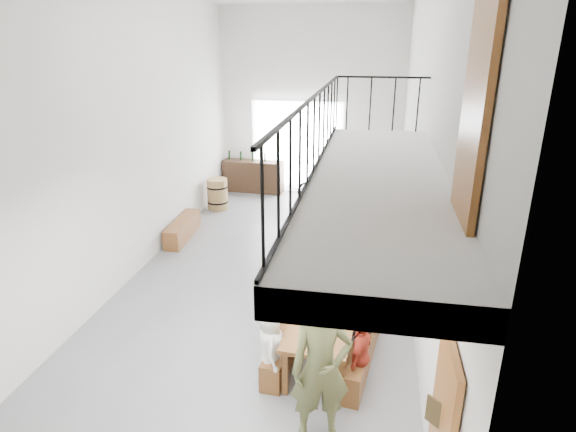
% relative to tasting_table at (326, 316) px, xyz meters
% --- Properties ---
extents(floor, '(12.00, 12.00, 0.00)m').
position_rel_tasting_table_xyz_m(floor, '(-1.39, 2.40, -0.71)').
color(floor, slate).
rests_on(floor, ground).
extents(room_walls, '(12.00, 12.00, 12.00)m').
position_rel_tasting_table_xyz_m(room_walls, '(-1.39, 2.40, 2.85)').
color(room_walls, white).
rests_on(room_walls, ground).
extents(gateway_portal, '(2.80, 0.08, 2.80)m').
position_rel_tasting_table_xyz_m(gateway_portal, '(-1.79, 8.34, 0.69)').
color(gateway_portal, white).
rests_on(gateway_portal, ground).
extents(right_wall_decor, '(0.07, 8.28, 5.07)m').
position_rel_tasting_table_xyz_m(right_wall_decor, '(1.31, 0.54, 1.04)').
color(right_wall_decor, brown).
rests_on(right_wall_decor, ground).
extents(balcony, '(1.52, 5.62, 4.00)m').
position_rel_tasting_table_xyz_m(balcony, '(0.59, -0.72, 2.26)').
color(balcony, white).
rests_on(balcony, ground).
extents(tasting_table, '(1.06, 2.25, 0.79)m').
position_rel_tasting_table_xyz_m(tasting_table, '(0.00, 0.00, 0.00)').
color(tasting_table, brown).
rests_on(tasting_table, ground).
extents(bench_inner, '(0.45, 1.84, 0.42)m').
position_rel_tasting_table_xyz_m(bench_inner, '(-0.57, -0.07, -0.50)').
color(bench_inner, brown).
rests_on(bench_inner, ground).
extents(bench_wall, '(0.53, 1.99, 0.45)m').
position_rel_tasting_table_xyz_m(bench_wall, '(0.57, -0.07, -0.48)').
color(bench_wall, brown).
rests_on(bench_wall, ground).
extents(tableware, '(0.47, 1.49, 0.35)m').
position_rel_tasting_table_xyz_m(tableware, '(0.08, 0.17, 0.23)').
color(tableware, black).
rests_on(tableware, tasting_table).
extents(side_bench, '(0.43, 1.68, 0.47)m').
position_rel_tasting_table_xyz_m(side_bench, '(-3.89, 4.02, -0.47)').
color(side_bench, brown).
rests_on(side_bench, ground).
extents(oak_barrel, '(0.59, 0.59, 0.87)m').
position_rel_tasting_table_xyz_m(oak_barrel, '(-3.73, 6.25, -0.27)').
color(oak_barrel, olive).
rests_on(oak_barrel, ground).
extents(serving_counter, '(1.89, 0.60, 0.99)m').
position_rel_tasting_table_xyz_m(serving_counter, '(-3.14, 8.05, -0.21)').
color(serving_counter, '#342312').
rests_on(serving_counter, ground).
extents(counter_bottles, '(1.62, 0.16, 0.28)m').
position_rel_tasting_table_xyz_m(counter_bottles, '(-3.14, 8.06, 0.42)').
color(counter_bottles, black).
rests_on(counter_bottles, serving_counter).
extents(guest_left_a, '(0.50, 0.65, 1.19)m').
position_rel_tasting_table_xyz_m(guest_left_a, '(-0.68, -0.73, -0.11)').
color(guest_left_a, white).
rests_on(guest_left_a, ground).
extents(guest_left_b, '(0.42, 0.52, 1.24)m').
position_rel_tasting_table_xyz_m(guest_left_b, '(-0.78, -0.20, -0.09)').
color(guest_left_b, '#236C76').
rests_on(guest_left_b, ground).
extents(guest_left_c, '(0.55, 0.63, 1.11)m').
position_rel_tasting_table_xyz_m(guest_left_c, '(-0.71, 0.44, -0.15)').
color(guest_left_c, white).
rests_on(guest_left_c, ground).
extents(guest_left_d, '(0.73, 0.95, 1.29)m').
position_rel_tasting_table_xyz_m(guest_left_d, '(-0.79, 0.87, -0.06)').
color(guest_left_d, '#236C76').
rests_on(guest_left_d, ground).
extents(guest_right_a, '(0.45, 0.69, 1.09)m').
position_rel_tasting_table_xyz_m(guest_right_a, '(0.54, -0.62, -0.16)').
color(guest_right_a, '#B02F1E').
rests_on(guest_right_a, ground).
extents(guest_right_b, '(0.38, 1.15, 1.24)m').
position_rel_tasting_table_xyz_m(guest_right_b, '(0.57, 0.18, -0.09)').
color(guest_right_b, black).
rests_on(guest_right_b, ground).
extents(guest_right_c, '(0.47, 0.64, 1.22)m').
position_rel_tasting_table_xyz_m(guest_right_c, '(0.53, 0.67, -0.10)').
color(guest_right_c, white).
rests_on(guest_right_c, ground).
extents(host_standing, '(0.82, 0.65, 1.96)m').
position_rel_tasting_table_xyz_m(host_standing, '(0.10, -1.55, 0.28)').
color(host_standing, '#545A33').
rests_on(host_standing, ground).
extents(potted_plant, '(0.40, 0.36, 0.40)m').
position_rel_tasting_table_xyz_m(potted_plant, '(1.06, 3.01, -0.50)').
color(potted_plant, '#1E4D19').
rests_on(potted_plant, ground).
extents(bicycle_near, '(1.81, 1.33, 0.91)m').
position_rel_tasting_table_xyz_m(bicycle_near, '(-0.44, 8.00, -0.25)').
color(bicycle_near, black).
rests_on(bicycle_near, ground).
extents(bicycle_far, '(1.63, 0.82, 0.94)m').
position_rel_tasting_table_xyz_m(bicycle_far, '(-0.85, 7.50, -0.23)').
color(bicycle_far, black).
rests_on(bicycle_far, ground).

